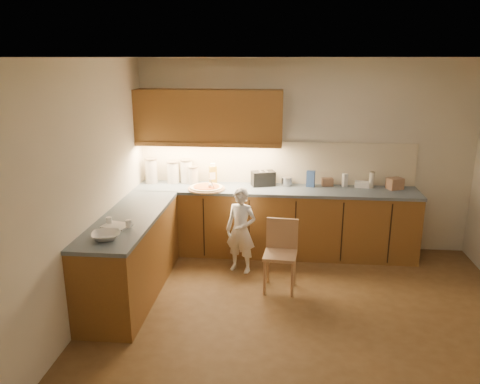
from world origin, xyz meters
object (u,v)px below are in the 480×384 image
(oil_jug, at_px, (213,175))
(pizza_on_board, at_px, (207,188))
(toaster, at_px, (263,178))
(wooden_chair, at_px, (281,249))
(child, at_px, (241,230))

(oil_jug, bearing_deg, pizza_on_board, -98.81)
(toaster, bearing_deg, pizza_on_board, -177.82)
(wooden_chair, distance_m, toaster, 1.30)
(pizza_on_board, distance_m, wooden_chair, 1.41)
(child, xyz_separation_m, toaster, (0.23, 0.75, 0.48))
(pizza_on_board, xyz_separation_m, child, (0.50, -0.47, -0.40))
(toaster, bearing_deg, child, -125.54)
(pizza_on_board, distance_m, toaster, 0.79)
(oil_jug, bearing_deg, toaster, -0.76)
(pizza_on_board, bearing_deg, child, -43.30)
(pizza_on_board, xyz_separation_m, toaster, (0.73, 0.27, 0.08))
(child, distance_m, wooden_chair, 0.64)
(pizza_on_board, xyz_separation_m, oil_jug, (0.04, 0.28, 0.11))
(pizza_on_board, distance_m, oil_jug, 0.31)
(pizza_on_board, relative_size, oil_jug, 1.67)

